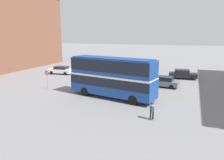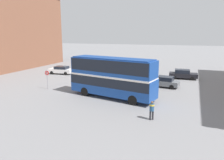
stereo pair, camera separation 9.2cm
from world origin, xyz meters
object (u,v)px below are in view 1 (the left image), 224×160
at_px(parked_car_kerb_far, 61,70).
at_px(parked_car_side_street, 183,74).
at_px(double_decker_bus, 112,75).
at_px(parked_car_kerb_near, 164,82).
at_px(no_entry_sign, 47,77).
at_px(pedestrian_foreground, 152,108).

xyz_separation_m(parked_car_kerb_far, parked_car_side_street, (20.87, 3.20, 0.04)).
height_order(double_decker_bus, parked_car_kerb_near, double_decker_bus).
bearing_deg(parked_car_kerb_far, double_decker_bus, 136.23).
height_order(parked_car_kerb_far, parked_car_side_street, parked_car_side_street).
relative_size(double_decker_bus, parked_car_kerb_far, 2.30).
bearing_deg(no_entry_sign, pedestrian_foreground, -20.84).
height_order(double_decker_bus, no_entry_sign, double_decker_bus).
relative_size(pedestrian_foreground, parked_car_side_street, 0.37).
relative_size(pedestrian_foreground, parked_car_kerb_far, 0.37).
relative_size(double_decker_bus, pedestrian_foreground, 6.30).
xyz_separation_m(pedestrian_foreground, parked_car_kerb_near, (-0.51, 12.19, -0.27)).
xyz_separation_m(pedestrian_foreground, parked_car_side_street, (1.56, 18.90, -0.26)).
bearing_deg(parked_car_kerb_far, no_entry_sign, 108.51).
bearing_deg(no_entry_sign, parked_car_side_street, 39.28).
bearing_deg(parked_car_side_street, no_entry_sign, -144.86).
bearing_deg(parked_car_kerb_near, parked_car_side_street, -100.78).
height_order(double_decker_bus, parked_car_kerb_far, double_decker_bus).
relative_size(parked_car_kerb_far, parked_car_side_street, 1.00).
distance_m(double_decker_bus, no_entry_sign, 9.34).
bearing_deg(parked_car_kerb_far, pedestrian_foreground, 134.87).
xyz_separation_m(pedestrian_foreground, parked_car_kerb_far, (-19.32, 15.70, -0.29)).
bearing_deg(parked_car_kerb_far, parked_car_kerb_near, 163.40).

